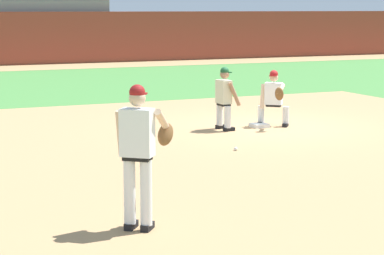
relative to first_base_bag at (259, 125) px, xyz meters
name	(u,v)px	position (x,y,z in m)	size (l,w,h in m)	color
ground_plane	(259,127)	(0.00, 0.00, -0.04)	(160.00, 160.00, 0.00)	#47843D
infield_dirt_patch	(217,163)	(-2.70, -3.34, -0.04)	(18.00, 18.00, 0.01)	tan
warning_track_strip	(58,67)	(0.00, 20.00, -0.04)	(48.00, 3.20, 0.01)	tan
first_base_bag	(259,125)	(0.00, 0.00, 0.00)	(0.38, 0.38, 0.09)	white
baseball	(236,149)	(-1.84, -2.38, -0.01)	(0.07, 0.07, 0.07)	white
pitcher	(140,148)	(-5.36, -6.65, 1.01)	(0.85, 0.54, 1.86)	black
first_baseman	(274,96)	(0.36, -0.02, 0.69)	(0.71, 1.09, 1.34)	black
baserunner	(224,96)	(-0.93, -0.02, 0.75)	(0.44, 0.60, 1.46)	black
outfield_wall	(48,38)	(0.00, 22.00, 1.26)	(48.00, 0.50, 2.60)	brown
stadium_seating_block	(37,19)	(0.00, 24.47, 2.16)	(7.00, 3.35, 4.35)	gray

